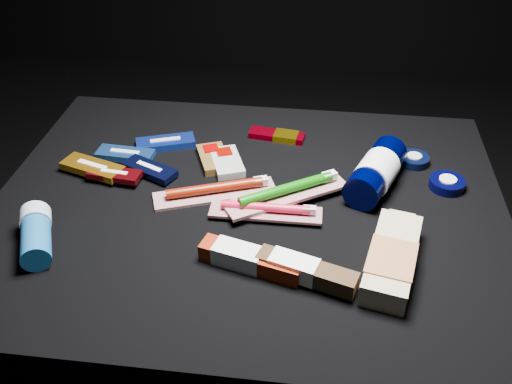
# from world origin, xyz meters

# --- Properties ---
(ground) EXTENTS (3.00, 3.00, 0.00)m
(ground) POSITION_xyz_m (0.00, 0.00, 0.00)
(ground) COLOR black
(ground) RESTS_ON ground
(cloth_table) EXTENTS (0.98, 0.78, 0.40)m
(cloth_table) POSITION_xyz_m (0.00, 0.00, 0.20)
(cloth_table) COLOR black
(cloth_table) RESTS_ON ground
(luna_bar_0) EXTENTS (0.14, 0.09, 0.02)m
(luna_bar_0) POSITION_xyz_m (-0.21, 0.18, 0.41)
(luna_bar_0) COLOR #1838B7
(luna_bar_0) RESTS_ON cloth_table
(luna_bar_1) EXTENTS (0.12, 0.05, 0.02)m
(luna_bar_1) POSITION_xyz_m (-0.28, 0.12, 0.41)
(luna_bar_1) COLOR blue
(luna_bar_1) RESTS_ON cloth_table
(luna_bar_2) EXTENTS (0.12, 0.09, 0.02)m
(luna_bar_2) POSITION_xyz_m (-0.21, 0.07, 0.41)
(luna_bar_2) COLOR black
(luna_bar_2) RESTS_ON cloth_table
(luna_bar_3) EXTENTS (0.14, 0.09, 0.02)m
(luna_bar_3) POSITION_xyz_m (-0.33, 0.06, 0.42)
(luna_bar_3) COLOR #C17912
(luna_bar_3) RESTS_ON cloth_table
(luna_bar_4) EXTENTS (0.11, 0.05, 0.01)m
(luna_bar_4) POSITION_xyz_m (-0.27, 0.04, 0.42)
(luna_bar_4) COLOR maroon
(luna_bar_4) RESTS_ON cloth_table
(clif_bar_0) EXTENTS (0.09, 0.12, 0.02)m
(clif_bar_0) POSITION_xyz_m (-0.09, 0.14, 0.41)
(clif_bar_0) COLOR brown
(clif_bar_0) RESTS_ON cloth_table
(clif_bar_1) EXTENTS (0.09, 0.12, 0.02)m
(clif_bar_1) POSITION_xyz_m (-0.06, 0.13, 0.41)
(clif_bar_1) COLOR #A7A7A0
(clif_bar_1) RESTS_ON cloth_table
(power_bar) EXTENTS (0.13, 0.06, 0.02)m
(power_bar) POSITION_xyz_m (0.04, 0.25, 0.41)
(power_bar) COLOR maroon
(power_bar) RESTS_ON cloth_table
(lotion_bottle) EXTENTS (0.13, 0.23, 0.07)m
(lotion_bottle) POSITION_xyz_m (0.24, 0.08, 0.44)
(lotion_bottle) COLOR black
(lotion_bottle) RESTS_ON cloth_table
(cream_tin_upper) EXTENTS (0.06, 0.06, 0.02)m
(cream_tin_upper) POSITION_xyz_m (0.33, 0.18, 0.41)
(cream_tin_upper) COLOR black
(cream_tin_upper) RESTS_ON cloth_table
(cream_tin_lower) EXTENTS (0.07, 0.07, 0.02)m
(cream_tin_lower) POSITION_xyz_m (0.38, 0.10, 0.41)
(cream_tin_lower) COLOR black
(cream_tin_lower) RESTS_ON cloth_table
(bodywash_bottle) EXTENTS (0.11, 0.22, 0.04)m
(bodywash_bottle) POSITION_xyz_m (0.26, -0.15, 0.42)
(bodywash_bottle) COLOR beige
(bodywash_bottle) RESTS_ON cloth_table
(deodorant_stick) EXTENTS (0.10, 0.14, 0.05)m
(deodorant_stick) POSITION_xyz_m (-0.34, -0.17, 0.43)
(deodorant_stick) COLOR #1A5C9D
(deodorant_stick) RESTS_ON cloth_table
(toothbrush_pack_0) EXTENTS (0.24, 0.14, 0.03)m
(toothbrush_pack_0) POSITION_xyz_m (-0.06, 0.02, 0.41)
(toothbrush_pack_0) COLOR beige
(toothbrush_pack_0) RESTS_ON cloth_table
(toothbrush_pack_1) EXTENTS (0.21, 0.05, 0.02)m
(toothbrush_pack_1) POSITION_xyz_m (0.04, -0.04, 0.42)
(toothbrush_pack_1) COLOR #ABA29F
(toothbrush_pack_1) RESTS_ON cloth_table
(toothbrush_pack_2) EXTENTS (0.24, 0.18, 0.03)m
(toothbrush_pack_2) POSITION_xyz_m (0.08, 0.01, 0.42)
(toothbrush_pack_2) COLOR beige
(toothbrush_pack_2) RESTS_ON cloth_table
(toothpaste_carton_red) EXTENTS (0.18, 0.08, 0.03)m
(toothpaste_carton_red) POSITION_xyz_m (0.02, -0.17, 0.42)
(toothpaste_carton_red) COLOR maroon
(toothpaste_carton_red) RESTS_ON cloth_table
(toothpaste_carton_green) EXTENTS (0.17, 0.08, 0.03)m
(toothpaste_carton_green) POSITION_xyz_m (0.11, -0.19, 0.42)
(toothpaste_carton_green) COLOR #382211
(toothpaste_carton_green) RESTS_ON cloth_table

